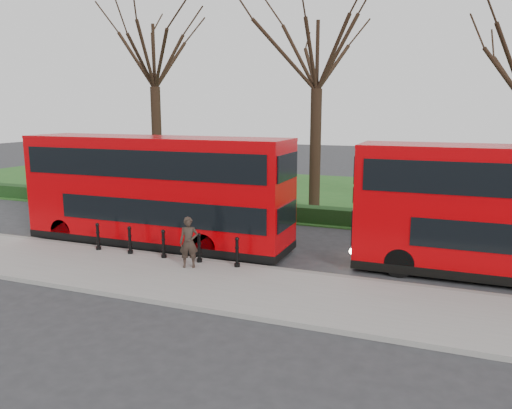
% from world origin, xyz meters
% --- Properties ---
extents(ground, '(120.00, 120.00, 0.00)m').
position_xyz_m(ground, '(0.00, 0.00, 0.00)').
color(ground, '#28282B').
rests_on(ground, ground).
extents(pavement, '(60.00, 4.00, 0.15)m').
position_xyz_m(pavement, '(0.00, -3.00, 0.07)').
color(pavement, gray).
rests_on(pavement, ground).
extents(kerb, '(60.00, 0.25, 0.16)m').
position_xyz_m(kerb, '(0.00, -1.00, 0.07)').
color(kerb, slate).
rests_on(kerb, ground).
extents(grass_verge, '(60.00, 18.00, 0.06)m').
position_xyz_m(grass_verge, '(0.00, 15.00, 0.03)').
color(grass_verge, '#1E521B').
rests_on(grass_verge, ground).
extents(hedge, '(60.00, 0.90, 0.80)m').
position_xyz_m(hedge, '(0.00, 6.80, 0.40)').
color(hedge, black).
rests_on(hedge, ground).
extents(yellow_line_outer, '(60.00, 0.10, 0.01)m').
position_xyz_m(yellow_line_outer, '(0.00, -0.70, 0.01)').
color(yellow_line_outer, yellow).
rests_on(yellow_line_outer, ground).
extents(yellow_line_inner, '(60.00, 0.10, 0.01)m').
position_xyz_m(yellow_line_inner, '(0.00, -0.50, 0.01)').
color(yellow_line_inner, yellow).
rests_on(yellow_line_inner, ground).
extents(tree_left, '(7.93, 7.93, 12.39)m').
position_xyz_m(tree_left, '(-8.00, 10.00, 9.01)').
color(tree_left, black).
rests_on(tree_left, ground).
extents(tree_mid, '(7.63, 7.63, 11.92)m').
position_xyz_m(tree_mid, '(2.00, 10.00, 8.67)').
color(tree_mid, black).
rests_on(tree_mid, ground).
extents(bollard_row, '(5.99, 0.15, 1.00)m').
position_xyz_m(bollard_row, '(-0.62, -1.35, 0.65)').
color(bollard_row, black).
rests_on(bollard_row, pavement).
extents(bus_lead, '(11.09, 2.55, 4.41)m').
position_xyz_m(bus_lead, '(-2.06, 0.50, 2.22)').
color(bus_lead, '#AA0004').
rests_on(bus_lead, ground).
extents(pedestrian, '(0.75, 0.63, 1.76)m').
position_xyz_m(pedestrian, '(0.79, -2.00, 1.03)').
color(pedestrian, '#2D221C').
rests_on(pedestrian, pavement).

